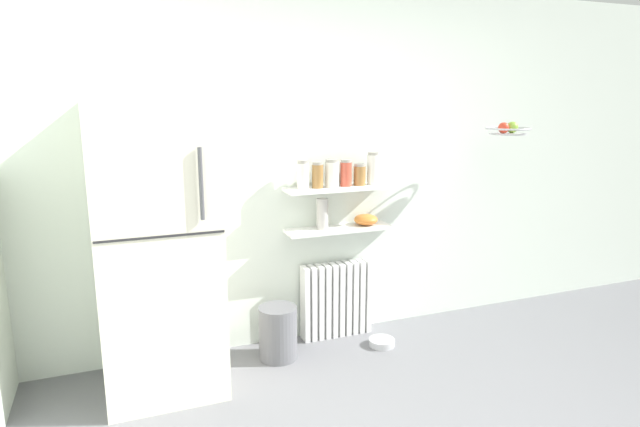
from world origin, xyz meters
TOP-DOWN VIEW (x-y plane):
  - back_wall at (0.00, 2.05)m, footprint 7.04×0.10m
  - refrigerator at (-1.31, 1.65)m, footprint 0.70×0.74m
  - radiator at (-0.00, 1.92)m, footprint 0.55×0.12m
  - wall_shelf_lower at (-0.00, 1.89)m, footprint 0.80×0.22m
  - wall_shelf_upper at (-0.00, 1.89)m, footprint 0.80×0.22m
  - storage_jar_0 at (-0.28, 1.89)m, footprint 0.09×0.09m
  - storage_jar_1 at (-0.17, 1.89)m, footprint 0.08×0.08m
  - storage_jar_2 at (-0.06, 1.89)m, footprint 0.10×0.10m
  - storage_jar_3 at (0.05, 1.89)m, footprint 0.08×0.08m
  - storage_jar_4 at (0.16, 1.89)m, footprint 0.09×0.09m
  - storage_jar_5 at (0.27, 1.89)m, footprint 0.09×0.09m
  - vase at (-0.13, 1.89)m, footprint 0.09×0.09m
  - shelf_bowl at (0.22, 1.89)m, footprint 0.18×0.18m
  - trash_bin at (-0.53, 1.72)m, footprint 0.27×0.27m
  - pet_food_bowl at (0.24, 1.62)m, footprint 0.19×0.19m
  - hanging_fruit_basket at (1.27, 1.63)m, footprint 0.33×0.33m

SIDE VIEW (x-z plane):
  - pet_food_bowl at x=0.24m, z-range 0.00..0.05m
  - trash_bin at x=-0.53m, z-range 0.00..0.38m
  - radiator at x=0.00m, z-range 0.00..0.58m
  - wall_shelf_lower at x=0.00m, z-range 0.84..0.87m
  - refrigerator at x=-1.31m, z-range 0.00..1.80m
  - shelf_bowl at x=0.22m, z-range 0.87..0.95m
  - vase at x=-0.13m, z-range 0.87..1.09m
  - wall_shelf_upper at x=0.00m, z-range 1.15..1.17m
  - storage_jar_4 at x=0.16m, z-range 1.17..1.33m
  - storage_jar_1 at x=-0.17m, z-range 1.17..1.36m
  - storage_jar_3 at x=0.05m, z-range 1.17..1.36m
  - storage_jar_2 at x=-0.06m, z-range 1.17..1.37m
  - storage_jar_0 at x=-0.28m, z-range 1.17..1.37m
  - storage_jar_5 at x=0.27m, z-range 1.17..1.41m
  - back_wall at x=0.00m, z-range 0.00..2.60m
  - hanging_fruit_basket at x=1.27m, z-range 1.52..1.62m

